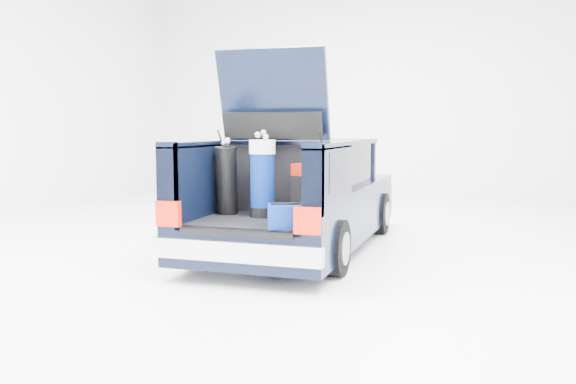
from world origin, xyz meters
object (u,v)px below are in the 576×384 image
(car, at_px, (302,197))
(blue_duffel, at_px, (292,216))
(red_suitcase, at_px, (311,191))
(black_golf_bag, at_px, (227,180))
(blue_golf_bag, at_px, (262,177))

(car, xyz_separation_m, blue_duffel, (0.50, -2.00, 0.04))
(red_suitcase, relative_size, black_golf_bag, 0.72)
(blue_duffel, bearing_deg, red_suitcase, 69.80)
(car, height_order, black_golf_bag, car)
(black_golf_bag, distance_m, blue_duffel, 1.23)
(blue_golf_bag, bearing_deg, black_golf_bag, 178.95)
(car, height_order, blue_golf_bag, car)
(red_suitcase, relative_size, blue_duffel, 1.12)
(car, height_order, red_suitcase, car)
(blue_golf_bag, bearing_deg, blue_duffel, -43.77)
(red_suitcase, relative_size, blue_golf_bag, 0.65)
(car, relative_size, blue_duffel, 8.26)
(blue_duffel, bearing_deg, black_golf_bag, 126.22)
(red_suitcase, height_order, blue_golf_bag, blue_golf_bag)
(red_suitcase, bearing_deg, blue_duffel, -66.76)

